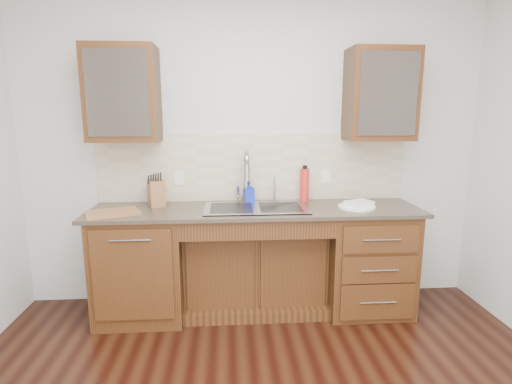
{
  "coord_description": "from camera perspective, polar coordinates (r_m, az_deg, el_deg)",
  "views": [
    {
      "loc": [
        -0.22,
        -1.75,
        1.68
      ],
      "look_at": [
        0.0,
        1.4,
        1.05
      ],
      "focal_mm": 28.0,
      "sensor_mm": 36.0,
      "label": 1
    }
  ],
  "objects": [
    {
      "name": "wall_back",
      "position": [
        3.58,
        -0.45,
        5.98
      ],
      "size": [
        4.0,
        0.1,
        2.7
      ],
      "primitive_type": "cube",
      "color": "silver",
      "rests_on": "ground"
    },
    {
      "name": "base_cabinet_left",
      "position": [
        3.5,
        -15.99,
        -9.92
      ],
      "size": [
        0.7,
        0.62,
        0.88
      ],
      "primitive_type": "cube",
      "color": "#593014",
      "rests_on": "ground"
    },
    {
      "name": "base_cabinet_center",
      "position": [
        3.55,
        -0.15,
        -10.73
      ],
      "size": [
        1.2,
        0.44,
        0.7
      ],
      "primitive_type": "cube",
      "color": "#593014",
      "rests_on": "ground"
    },
    {
      "name": "base_cabinet_right",
      "position": [
        3.62,
        15.33,
        -9.17
      ],
      "size": [
        0.7,
        0.62,
        0.88
      ],
      "primitive_type": "cube",
      "color": "#593014",
      "rests_on": "ground"
    },
    {
      "name": "countertop",
      "position": [
        3.28,
        -0.03,
        -2.57
      ],
      "size": [
        2.7,
        0.65,
        0.03
      ],
      "primitive_type": "cube",
      "color": "#84705B",
      "rests_on": "base_cabinet_left"
    },
    {
      "name": "backsplash",
      "position": [
        3.53,
        -0.38,
        3.54
      ],
      "size": [
        2.7,
        0.02,
        0.59
      ],
      "primitive_type": "cube",
      "color": "beige",
      "rests_on": "wall_back"
    },
    {
      "name": "sink",
      "position": [
        3.29,
        -0.01,
        -3.82
      ],
      "size": [
        0.84,
        0.46,
        0.19
      ],
      "primitive_type": "cube",
      "color": "#9E9EA5",
      "rests_on": "countertop"
    },
    {
      "name": "faucet",
      "position": [
        3.44,
        -1.44,
        1.74
      ],
      "size": [
        0.04,
        0.04,
        0.4
      ],
      "primitive_type": "cylinder",
      "color": "#999993",
      "rests_on": "countertop"
    },
    {
      "name": "filter_tap",
      "position": [
        3.49,
        2.66,
        0.52
      ],
      "size": [
        0.02,
        0.02,
        0.24
      ],
      "primitive_type": "cylinder",
      "color": "#999993",
      "rests_on": "countertop"
    },
    {
      "name": "upper_cabinet_left",
      "position": [
        3.44,
        -18.46,
        13.13
      ],
      "size": [
        0.55,
        0.34,
        0.75
      ],
      "primitive_type": "cube",
      "color": "#593014",
      "rests_on": "wall_back"
    },
    {
      "name": "upper_cabinet_right",
      "position": [
        3.57,
        17.31,
        13.1
      ],
      "size": [
        0.55,
        0.34,
        0.75
      ],
      "primitive_type": "cube",
      "color": "#593014",
      "rests_on": "wall_back"
    },
    {
      "name": "outlet_left",
      "position": [
        3.55,
        -10.9,
        1.99
      ],
      "size": [
        0.08,
        0.01,
        0.12
      ],
      "primitive_type": "cube",
      "color": "white",
      "rests_on": "backsplash"
    },
    {
      "name": "outlet_right",
      "position": [
        3.63,
        9.93,
        2.23
      ],
      "size": [
        0.08,
        0.01,
        0.12
      ],
      "primitive_type": "cube",
      "color": "white",
      "rests_on": "backsplash"
    },
    {
      "name": "soap_bottle",
      "position": [
        3.46,
        -1.02,
        -0.0
      ],
      "size": [
        0.1,
        0.1,
        0.19
      ],
      "primitive_type": "imported",
      "rotation": [
        0.0,
        0.0,
        0.22
      ],
      "color": "#182DC1",
      "rests_on": "countertop"
    },
    {
      "name": "water_bottle",
      "position": [
        3.51,
        6.94,
        0.95
      ],
      "size": [
        0.09,
        0.09,
        0.29
      ],
      "primitive_type": "cylinder",
      "rotation": [
        0.0,
        0.0,
        -0.09
      ],
      "color": "red",
      "rests_on": "countertop"
    },
    {
      "name": "plate",
      "position": [
        3.39,
        14.16,
        -2.07
      ],
      "size": [
        0.36,
        0.36,
        0.02
      ],
      "primitive_type": "cylinder",
      "rotation": [
        0.0,
        0.0,
        -0.21
      ],
      "color": "white",
      "rests_on": "countertop"
    },
    {
      "name": "dish_towel",
      "position": [
        3.42,
        14.52,
        -1.55
      ],
      "size": [
        0.25,
        0.22,
        0.03
      ],
      "primitive_type": "cube",
      "rotation": [
        0.0,
        0.0,
        0.42
      ],
      "color": "white",
      "rests_on": "plate"
    },
    {
      "name": "knife_block",
      "position": [
        3.45,
        -14.06,
        -0.11
      ],
      "size": [
        0.18,
        0.22,
        0.22
      ],
      "primitive_type": "cube",
      "rotation": [
        0.0,
        0.0,
        0.35
      ],
      "color": "brown",
      "rests_on": "countertop"
    },
    {
      "name": "cutting_board",
      "position": [
        3.29,
        -19.83,
        -2.81
      ],
      "size": [
        0.47,
        0.4,
        0.02
      ],
      "primitive_type": "cube",
      "rotation": [
        0.0,
        0.0,
        0.39
      ],
      "color": "#9C6438",
      "rests_on": "countertop"
    },
    {
      "name": "cup_left_a",
      "position": [
        3.48,
        -20.9,
        12.04
      ],
      "size": [
        0.15,
        0.15,
        0.09
      ],
      "primitive_type": "imported",
      "rotation": [
        0.0,
        0.0,
        0.37
      ],
      "color": "white",
      "rests_on": "upper_cabinet_left"
    },
    {
      "name": "cup_left_b",
      "position": [
        3.41,
        -16.32,
        12.35
      ],
      "size": [
        0.13,
        0.13,
        0.09
      ],
      "primitive_type": "imported",
      "rotation": [
        0.0,
        0.0,
        0.38
      ],
      "color": "white",
      "rests_on": "upper_cabinet_left"
    },
    {
      "name": "cup_right_a",
      "position": [
        3.52,
        15.17,
        12.48
      ],
      "size": [
        0.15,
        0.15,
        0.11
      ],
      "primitive_type": "imported",
      "rotation": [
        0.0,
        0.0,
        0.14
      ],
      "color": "white",
      "rests_on": "upper_cabinet_right"
    },
    {
      "name": "cup_right_b",
      "position": [
        3.61,
        19.13,
        12.1
      ],
      "size": [
        0.12,
        0.12,
        0.09
      ],
      "primitive_type": "imported",
      "rotation": [
        0.0,
        0.0,
        0.25
      ],
      "color": "white",
      "rests_on": "upper_cabinet_right"
    }
  ]
}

